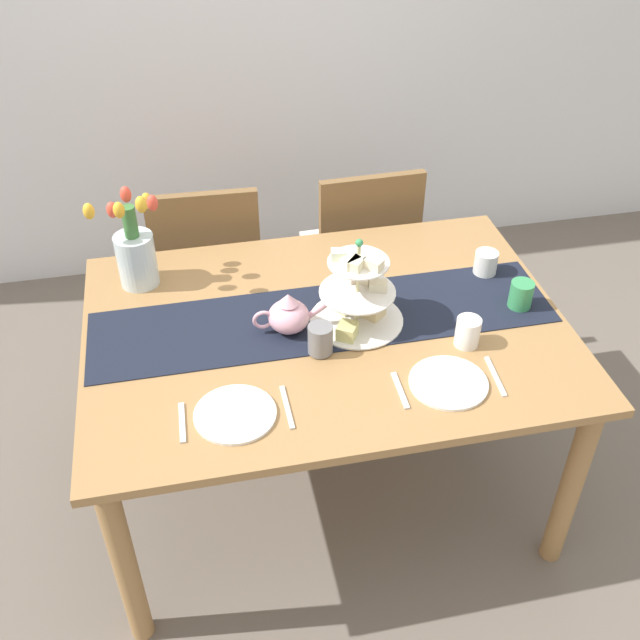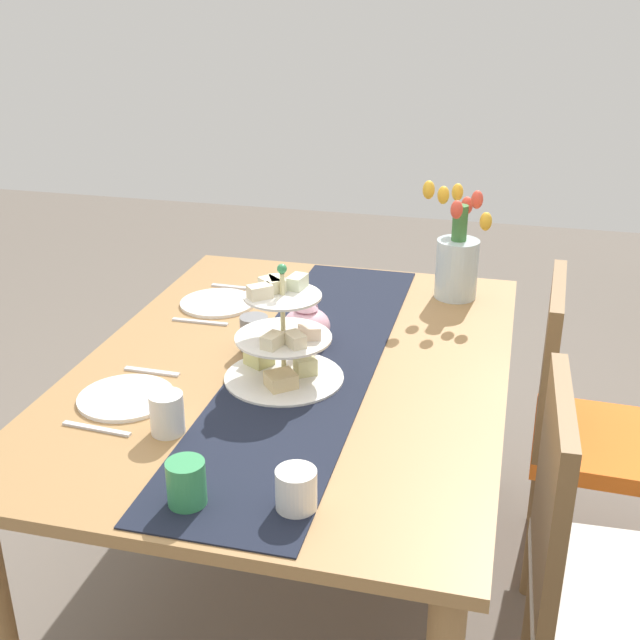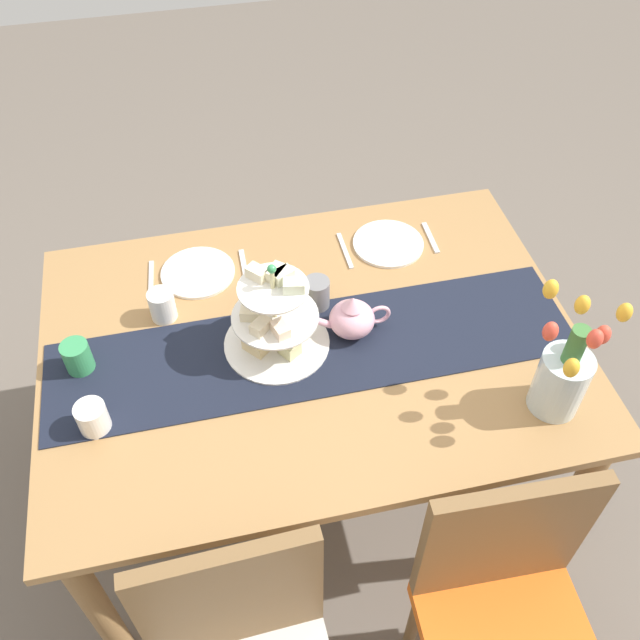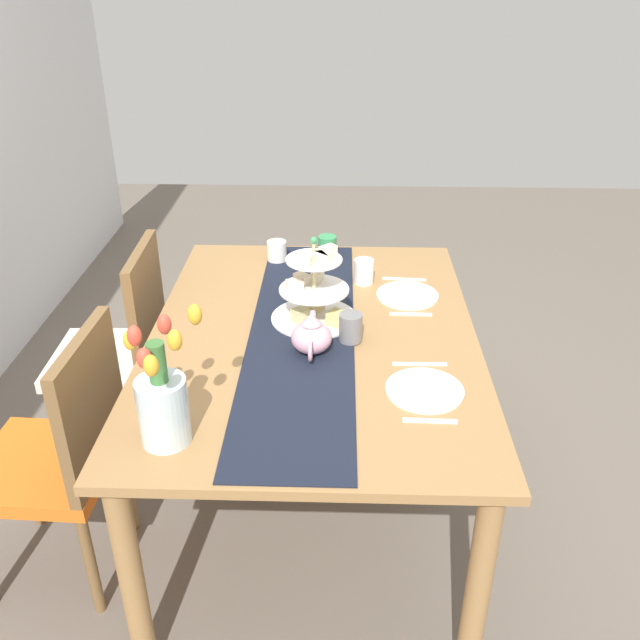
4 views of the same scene
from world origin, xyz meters
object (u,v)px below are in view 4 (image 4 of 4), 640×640
(tulip_vase, at_px, (162,399))
(dinner_plate_right, at_px, (407,295))
(mug_grey, at_px, (351,327))
(chair_left, at_px, (63,450))
(cream_jug, at_px, (277,251))
(fork_right, at_px, (411,314))
(dinner_plate_left, at_px, (425,390))
(mug_orange, at_px, (327,247))
(mug_white_text, at_px, (364,271))
(teapot, at_px, (311,336))
(tiered_cake_stand, at_px, (315,293))
(knife_right, at_px, (404,279))
(dining_table, at_px, (313,358))
(chair_right, at_px, (122,345))
(fork_left, at_px, (430,421))
(knife_left, at_px, (420,364))

(tulip_vase, relative_size, dinner_plate_right, 1.64)
(mug_grey, bearing_deg, chair_left, 107.44)
(cream_jug, xyz_separation_m, fork_right, (-0.46, -0.51, -0.04))
(dinner_plate_left, bearing_deg, mug_orange, 17.46)
(fork_right, height_order, mug_white_text, mug_white_text)
(teapot, xyz_separation_m, cream_jug, (0.72, 0.17, -0.02))
(tiered_cake_stand, bearing_deg, dinner_plate_left, -141.92)
(dinner_plate_right, bearing_deg, mug_orange, 40.93)
(tiered_cake_stand, height_order, cream_jug, tiered_cake_stand)
(knife_right, bearing_deg, dinner_plate_right, 180.00)
(dining_table, distance_m, chair_left, 0.85)
(chair_right, distance_m, knife_right, 1.15)
(chair_left, relative_size, fork_left, 6.07)
(fork_right, bearing_deg, cream_jug, 48.12)
(mug_grey, height_order, mug_white_text, mug_grey)
(tulip_vase, bearing_deg, teapot, -38.54)
(cream_jug, distance_m, fork_left, 1.19)
(teapot, bearing_deg, knife_right, -31.46)
(chair_left, xyz_separation_m, knife_right, (0.76, -1.11, 0.25))
(chair_right, relative_size, mug_orange, 9.58)
(dinner_plate_left, xyz_separation_m, mug_orange, (0.97, 0.31, 0.04))
(chair_right, height_order, fork_right, chair_right)
(dinner_plate_right, distance_m, mug_grey, 0.40)
(knife_left, bearing_deg, tulip_vase, 119.03)
(dinner_plate_left, distance_m, knife_left, 0.15)
(knife_left, relative_size, fork_right, 1.13)
(tiered_cake_stand, bearing_deg, mug_orange, -3.27)
(fork_left, xyz_separation_m, dinner_plate_right, (0.76, 0.00, 0.00))
(chair_right, xyz_separation_m, fork_left, (-0.80, -1.11, 0.25))
(dinner_plate_left, relative_size, knife_left, 1.35)
(chair_right, xyz_separation_m, knife_left, (-0.51, -1.11, 0.25))
(dining_table, distance_m, knife_right, 0.56)
(chair_right, bearing_deg, tiered_cake_stand, -106.00)
(teapot, relative_size, mug_grey, 2.51)
(mug_white_text, xyz_separation_m, mug_orange, (0.24, 0.15, 0.00))
(dining_table, distance_m, chair_right, 0.85)
(fork_right, distance_m, mug_grey, 0.29)
(tulip_vase, bearing_deg, mug_orange, -18.00)
(chair_left, distance_m, fork_right, 1.23)
(chair_left, height_order, teapot, chair_left)
(dinner_plate_right, relative_size, mug_white_text, 2.42)
(tiered_cake_stand, distance_m, mug_grey, 0.20)
(cream_jug, relative_size, fork_left, 0.57)
(chair_right, xyz_separation_m, tiered_cake_stand, (-0.22, -0.78, 0.35))
(dinner_plate_right, height_order, mug_orange, mug_orange)
(fork_left, relative_size, dinner_plate_right, 0.65)
(knife_left, bearing_deg, chair_left, 97.29)
(dining_table, bearing_deg, dinner_plate_right, -49.69)
(tulip_vase, height_order, knife_right, tulip_vase)
(teapot, xyz_separation_m, dinner_plate_left, (-0.21, -0.34, -0.05))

